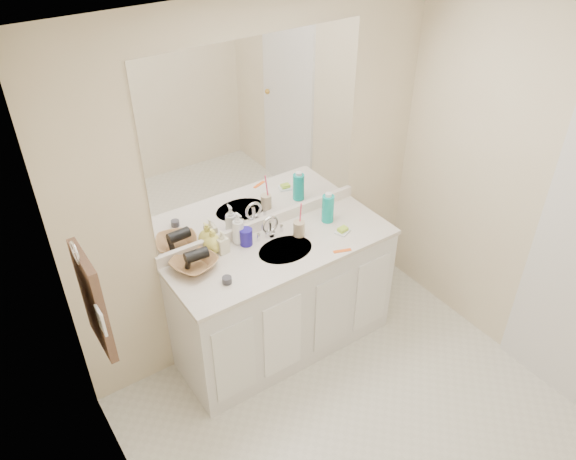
# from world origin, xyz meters

# --- Properties ---
(floor) EXTENTS (2.60, 2.60, 0.00)m
(floor) POSITION_xyz_m (0.00, 0.00, 0.00)
(floor) COLOR silver
(floor) RESTS_ON ground
(ceiling) EXTENTS (2.60, 2.60, 0.02)m
(ceiling) POSITION_xyz_m (0.00, 0.00, 2.40)
(ceiling) COLOR white
(ceiling) RESTS_ON wall_back
(wall_back) EXTENTS (2.60, 0.02, 2.40)m
(wall_back) POSITION_xyz_m (0.00, 1.30, 1.20)
(wall_back) COLOR beige
(wall_back) RESTS_ON floor
(wall_left) EXTENTS (0.02, 2.60, 2.40)m
(wall_left) POSITION_xyz_m (-1.30, 0.00, 1.20)
(wall_left) COLOR beige
(wall_left) RESTS_ON floor
(wall_right) EXTENTS (0.02, 2.60, 2.40)m
(wall_right) POSITION_xyz_m (1.30, 0.00, 1.20)
(wall_right) COLOR beige
(wall_right) RESTS_ON floor
(vanity_cabinet) EXTENTS (1.50, 0.55, 0.85)m
(vanity_cabinet) POSITION_xyz_m (0.00, 1.02, 0.42)
(vanity_cabinet) COLOR silver
(vanity_cabinet) RESTS_ON floor
(countertop) EXTENTS (1.52, 0.57, 0.03)m
(countertop) POSITION_xyz_m (0.00, 1.02, 0.86)
(countertop) COLOR silver
(countertop) RESTS_ON vanity_cabinet
(backsplash) EXTENTS (1.52, 0.03, 0.08)m
(backsplash) POSITION_xyz_m (0.00, 1.29, 0.92)
(backsplash) COLOR white
(backsplash) RESTS_ON countertop
(sink_basin) EXTENTS (0.37, 0.37, 0.02)m
(sink_basin) POSITION_xyz_m (0.00, 1.00, 0.87)
(sink_basin) COLOR #B4B29E
(sink_basin) RESTS_ON countertop
(faucet) EXTENTS (0.02, 0.02, 0.11)m
(faucet) POSITION_xyz_m (0.00, 1.18, 0.94)
(faucet) COLOR silver
(faucet) RESTS_ON countertop
(mirror) EXTENTS (1.48, 0.01, 1.20)m
(mirror) POSITION_xyz_m (0.00, 1.29, 1.56)
(mirror) COLOR white
(mirror) RESTS_ON wall_back
(blue_mug) EXTENTS (0.11, 0.11, 0.12)m
(blue_mug) POSITION_xyz_m (-0.18, 1.20, 0.94)
(blue_mug) COLOR #201593
(blue_mug) RESTS_ON countertop
(tan_cup) EXTENTS (0.10, 0.10, 0.10)m
(tan_cup) POSITION_xyz_m (0.16, 1.09, 0.93)
(tan_cup) COLOR tan
(tan_cup) RESTS_ON countertop
(toothbrush) EXTENTS (0.02, 0.04, 0.21)m
(toothbrush) POSITION_xyz_m (0.17, 1.09, 1.03)
(toothbrush) COLOR #FA4266
(toothbrush) RESTS_ON tan_cup
(mouthwash_bottle) EXTENTS (0.09, 0.09, 0.20)m
(mouthwash_bottle) POSITION_xyz_m (0.42, 1.12, 0.98)
(mouthwash_bottle) COLOR #0DA197
(mouthwash_bottle) RESTS_ON countertop
(soap_dish) EXTENTS (0.12, 0.11, 0.01)m
(soap_dish) POSITION_xyz_m (0.42, 0.95, 0.89)
(soap_dish) COLOR white
(soap_dish) RESTS_ON countertop
(green_soap) EXTENTS (0.07, 0.06, 0.02)m
(green_soap) POSITION_xyz_m (0.42, 0.95, 0.90)
(green_soap) COLOR #A3CE32
(green_soap) RESTS_ON soap_dish
(orange_comb) EXTENTS (0.12, 0.06, 0.00)m
(orange_comb) POSITION_xyz_m (0.29, 0.79, 0.88)
(orange_comb) COLOR orange
(orange_comb) RESTS_ON countertop
(dark_jar) EXTENTS (0.06, 0.06, 0.04)m
(dark_jar) POSITION_xyz_m (-0.47, 0.93, 0.90)
(dark_jar) COLOR #37363D
(dark_jar) RESTS_ON countertop
(soap_bottle_white) EXTENTS (0.09, 0.09, 0.22)m
(soap_bottle_white) POSITION_xyz_m (-0.20, 1.24, 0.99)
(soap_bottle_white) COLOR white
(soap_bottle_white) RESTS_ON countertop
(soap_bottle_cream) EXTENTS (0.08, 0.08, 0.16)m
(soap_bottle_cream) POSITION_xyz_m (-0.34, 1.21, 0.96)
(soap_bottle_cream) COLOR beige
(soap_bottle_cream) RESTS_ON countertop
(soap_bottle_yellow) EXTENTS (0.14, 0.14, 0.16)m
(soap_bottle_yellow) POSITION_xyz_m (-0.39, 1.25, 0.96)
(soap_bottle_yellow) COLOR #DED556
(soap_bottle_yellow) RESTS_ON countertop
(wicker_basket) EXTENTS (0.34, 0.34, 0.07)m
(wicker_basket) POSITION_xyz_m (-0.56, 1.16, 0.91)
(wicker_basket) COLOR olive
(wicker_basket) RESTS_ON countertop
(hair_dryer) EXTENTS (0.15, 0.08, 0.07)m
(hair_dryer) POSITION_xyz_m (-0.54, 1.16, 0.97)
(hair_dryer) COLOR black
(hair_dryer) RESTS_ON wicker_basket
(towel_ring) EXTENTS (0.01, 0.11, 0.11)m
(towel_ring) POSITION_xyz_m (-1.27, 0.77, 1.55)
(towel_ring) COLOR silver
(towel_ring) RESTS_ON wall_left
(hand_towel) EXTENTS (0.04, 0.32, 0.55)m
(hand_towel) POSITION_xyz_m (-1.25, 0.77, 1.25)
(hand_towel) COLOR #402C22
(hand_towel) RESTS_ON towel_ring
(switch_plate) EXTENTS (0.01, 0.08, 0.13)m
(switch_plate) POSITION_xyz_m (-1.27, 0.57, 1.30)
(switch_plate) COLOR white
(switch_plate) RESTS_ON wall_left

